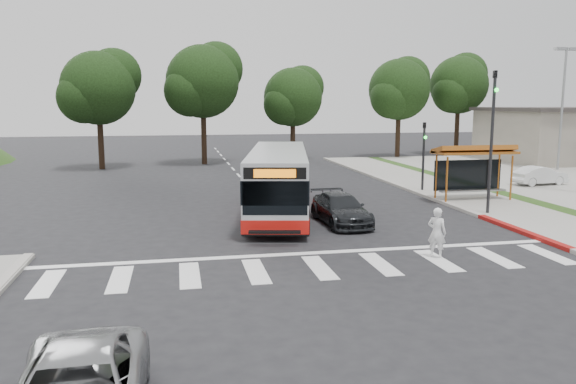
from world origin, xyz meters
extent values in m
plane|color=black|center=(0.00, 0.00, 0.00)|extent=(140.00, 140.00, 0.00)
cube|color=gray|center=(11.00, 8.00, 0.06)|extent=(4.00, 40.00, 0.12)
cube|color=#9E9991|center=(9.00, 8.00, 0.07)|extent=(0.30, 40.00, 0.15)
cube|color=maroon|center=(9.00, -2.00, 0.08)|extent=(0.32, 6.00, 0.15)
cube|color=#9E9485|center=(30.00, 22.00, 2.20)|extent=(14.00, 10.00, 4.40)
cube|color=silver|center=(0.00, -5.00, 0.01)|extent=(18.00, 2.60, 0.01)
cylinder|color=#A1561A|center=(9.00, 4.40, 1.27)|extent=(0.10, 0.10, 2.30)
cylinder|color=#A1561A|center=(12.60, 4.40, 1.27)|extent=(0.10, 0.10, 2.30)
cylinder|color=#A1561A|center=(9.00, 5.60, 1.27)|extent=(0.10, 0.10, 2.30)
cylinder|color=#A1561A|center=(12.60, 5.60, 1.27)|extent=(0.10, 0.10, 2.30)
cube|color=#A1561A|center=(10.80, 5.00, 2.57)|extent=(4.20, 1.60, 0.12)
cube|color=#A1561A|center=(10.80, 5.05, 2.72)|extent=(4.20, 1.32, 0.51)
cube|color=black|center=(10.80, 5.60, 1.32)|extent=(3.80, 0.06, 1.60)
cube|color=gray|center=(10.80, 5.00, 0.57)|extent=(3.60, 0.40, 0.08)
cylinder|color=black|center=(9.60, 1.50, 3.25)|extent=(0.14, 0.14, 6.50)
imported|color=black|center=(9.60, 1.50, 6.00)|extent=(0.16, 0.20, 1.00)
sphere|color=#19E533|center=(9.60, 1.32, 5.65)|extent=(0.18, 0.18, 0.18)
cylinder|color=black|center=(9.60, 8.50, 2.00)|extent=(0.14, 0.14, 4.00)
imported|color=black|center=(9.60, 8.50, 3.50)|extent=(0.16, 0.20, 1.00)
sphere|color=#19E533|center=(9.60, 8.32, 3.15)|extent=(0.18, 0.18, 0.18)
cylinder|color=gray|center=(24.00, 16.00, 4.60)|extent=(0.18, 0.18, 9.00)
cube|color=gray|center=(23.45, 16.00, 9.00)|extent=(0.80, 0.35, 0.22)
cube|color=gray|center=(24.55, 16.00, 9.00)|extent=(0.80, 0.35, 0.22)
cylinder|color=black|center=(16.00, 28.00, 2.30)|extent=(0.44, 0.44, 4.40)
sphere|color=black|center=(16.00, 28.00, 6.30)|extent=(5.60, 5.60, 5.60)
sphere|color=black|center=(17.12, 28.84, 7.30)|extent=(4.20, 4.20, 4.20)
sphere|color=black|center=(15.02, 27.30, 5.60)|extent=(3.92, 3.92, 3.92)
cylinder|color=black|center=(23.00, 30.00, 2.42)|extent=(0.44, 0.44, 4.84)
sphere|color=black|center=(23.00, 30.00, 6.82)|extent=(5.60, 5.60, 5.60)
sphere|color=black|center=(24.12, 30.84, 7.92)|extent=(4.20, 4.20, 4.20)
sphere|color=black|center=(22.02, 29.30, 6.05)|extent=(3.92, 3.92, 3.92)
cylinder|color=black|center=(-2.00, 26.00, 2.42)|extent=(0.44, 0.44, 4.84)
sphere|color=black|center=(-2.00, 26.00, 6.82)|extent=(6.00, 6.00, 6.00)
sphere|color=black|center=(-0.80, 26.90, 7.92)|extent=(4.50, 4.50, 4.50)
sphere|color=black|center=(-3.05, 25.25, 6.05)|extent=(4.20, 4.20, 4.20)
cylinder|color=black|center=(6.00, 28.00, 1.98)|extent=(0.44, 0.44, 3.96)
sphere|color=black|center=(6.00, 28.00, 5.58)|extent=(5.20, 5.20, 5.20)
sphere|color=black|center=(7.04, 28.78, 6.48)|extent=(3.90, 3.90, 3.90)
sphere|color=black|center=(5.09, 27.35, 4.95)|extent=(3.64, 3.64, 3.64)
cylinder|color=black|center=(-10.00, 24.00, 2.20)|extent=(0.44, 0.44, 4.40)
sphere|color=black|center=(-10.00, 24.00, 6.20)|extent=(5.60, 5.60, 5.60)
sphere|color=black|center=(-8.88, 24.84, 7.20)|extent=(4.20, 4.20, 4.20)
sphere|color=black|center=(-10.98, 23.30, 5.50)|extent=(3.92, 3.92, 3.92)
imported|color=white|center=(4.10, -4.62, 0.85)|extent=(0.73, 0.72, 1.69)
imported|color=black|center=(2.50, 1.11, 0.63)|extent=(1.94, 4.41, 1.26)
imported|color=silver|center=(17.61, 9.13, 0.67)|extent=(3.59, 1.65, 1.14)
camera|label=1|loc=(-4.26, -21.41, 5.09)|focal=35.00mm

